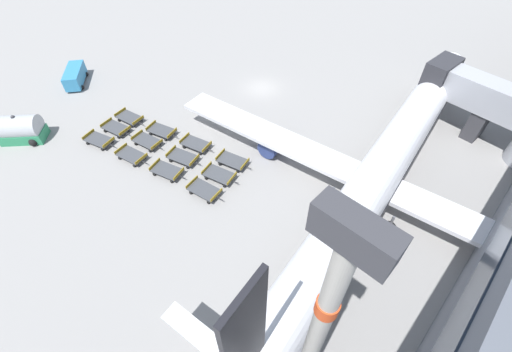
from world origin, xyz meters
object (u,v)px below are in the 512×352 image
object	(u,v)px
baggage_dolly_row_near_col_c	(167,171)
baggage_dolly_row_mid_a_col_a	(116,128)
fuel_tanker_primary	(13,130)
baggage_dolly_row_mid_b_col_c	(196,144)
baggage_dolly_row_near_col_a	(99,140)
apron_light_mast	(310,352)
baggage_dolly_row_mid_a_col_d	(219,175)
baggage_dolly_row_near_col_b	(132,155)
baggage_dolly_row_mid_a_col_b	(147,141)
baggage_dolly_row_mid_b_col_b	(162,131)
airplane	(381,171)
baggage_dolly_row_mid_b_col_d	(233,161)
baggage_dolly_row_near_col_d	(204,190)
service_van	(75,76)
baggage_dolly_row_mid_a_col_c	(183,157)
baggage_dolly_row_mid_b_col_a	(130,118)

from	to	relation	value
baggage_dolly_row_near_col_c	baggage_dolly_row_mid_a_col_a	xyz separation A→B (m)	(-9.87, 0.13, 0.00)
fuel_tanker_primary	baggage_dolly_row_mid_b_col_c	xyz separation A→B (m)	(15.80, 12.90, -0.89)
baggage_dolly_row_near_col_a	baggage_dolly_row_mid_b_col_c	xyz separation A→B (m)	(8.39, 6.94, 0.00)
apron_light_mast	baggage_dolly_row_mid_a_col_d	bearing A→B (deg)	149.70
baggage_dolly_row_mid_a_col_a	baggage_dolly_row_near_col_a	bearing A→B (deg)	-78.98
baggage_dolly_row_near_col_b	baggage_dolly_row_mid_a_col_b	distance (m)	2.57
baggage_dolly_row_near_col_c	baggage_dolly_row_mid_a_col_b	xyz separation A→B (m)	(-5.31, 1.27, 0.00)
baggage_dolly_row_mid_b_col_c	baggage_dolly_row_mid_a_col_b	bearing A→B (deg)	-141.70
baggage_dolly_row_mid_b_col_b	airplane	bearing A→B (deg)	21.35
baggage_dolly_row_near_col_c	baggage_dolly_row_mid_b_col_d	world-z (taller)	same
airplane	baggage_dolly_row_near_col_d	world-z (taller)	airplane
baggage_dolly_row_near_col_a	baggage_dolly_row_mid_a_col_d	xyz separation A→B (m)	(13.72, 5.51, 0.00)
service_van	baggage_dolly_row_mid_a_col_c	distance (m)	22.68
baggage_dolly_row_near_col_b	baggage_dolly_row_mid_a_col_c	xyz separation A→B (m)	(4.21, 3.55, 0.00)
baggage_dolly_row_near_col_a	baggage_dolly_row_near_col_d	world-z (taller)	same
fuel_tanker_primary	baggage_dolly_row_near_col_b	xyz separation A→B (m)	(12.22, 7.05, -0.89)
baggage_dolly_row_mid_a_col_b	baggage_dolly_row_mid_b_col_d	bearing A→B (deg)	25.14
baggage_dolly_row_mid_a_col_c	airplane	bearing A→B (deg)	29.91
baggage_dolly_row_mid_b_col_a	baggage_dolly_row_mid_b_col_c	distance (m)	9.72
baggage_dolly_row_near_col_b	apron_light_mast	bearing A→B (deg)	-12.42
baggage_dolly_row_near_col_d	baggage_dolly_row_mid_a_col_a	xyz separation A→B (m)	(-14.63, -0.74, 0.00)
baggage_dolly_row_near_col_d	baggage_dolly_row_mid_b_col_d	distance (m)	4.78
baggage_dolly_row_near_col_c	service_van	bearing A→B (deg)	174.86
baggage_dolly_row_mid_a_col_a	baggage_dolly_row_mid_a_col_d	xyz separation A→B (m)	(14.19, 3.10, 0.00)
baggage_dolly_row_near_col_a	baggage_dolly_row_mid_a_col_c	bearing A→B (deg)	27.20
fuel_tanker_primary	baggage_dolly_row_near_col_a	size ratio (longest dim) A/B	1.79
fuel_tanker_primary	baggage_dolly_row_near_col_c	size ratio (longest dim) A/B	1.79
baggage_dolly_row_mid_b_col_a	baggage_dolly_row_near_col_a	bearing A→B (deg)	-77.22
baggage_dolly_row_mid_a_col_c	baggage_dolly_row_mid_b_col_a	size ratio (longest dim) A/B	1.00
baggage_dolly_row_mid_a_col_a	fuel_tanker_primary	bearing A→B (deg)	-129.67
baggage_dolly_row_near_col_d	baggage_dolly_row_mid_b_col_c	size ratio (longest dim) A/B	1.00
baggage_dolly_row_near_col_d	baggage_dolly_row_mid_a_col_c	world-z (taller)	same
baggage_dolly_row_near_col_c	baggage_dolly_row_mid_b_col_d	size ratio (longest dim) A/B	1.00
baggage_dolly_row_mid_b_col_c	baggage_dolly_row_mid_b_col_d	size ratio (longest dim) A/B	1.00
fuel_tanker_primary	baggage_dolly_row_mid_a_col_a	xyz separation A→B (m)	(6.95, 8.37, -0.89)
service_van	baggage_dolly_row_mid_a_col_a	distance (m)	13.35
baggage_dolly_row_mid_a_col_b	baggage_dolly_row_mid_b_col_b	distance (m)	2.21
baggage_dolly_row_mid_a_col_b	baggage_dolly_row_near_col_a	bearing A→B (deg)	-139.08
baggage_dolly_row_near_col_a	baggage_dolly_row_near_col_d	xyz separation A→B (m)	(14.16, 3.15, 0.00)
service_van	baggage_dolly_row_mid_b_col_a	xyz separation A→B (m)	(12.62, 0.23, -0.62)
service_van	baggage_dolly_row_mid_b_col_a	distance (m)	12.64
fuel_tanker_primary	apron_light_mast	xyz separation A→B (m)	(38.71, 1.21, 9.71)
fuel_tanker_primary	baggage_dolly_row_near_col_d	bearing A→B (deg)	22.90
baggage_dolly_row_near_col_a	baggage_dolly_row_mid_b_col_c	world-z (taller)	same
baggage_dolly_row_mid_a_col_b	baggage_dolly_row_near_col_b	bearing A→B (deg)	-74.04
airplane	apron_light_mast	bearing A→B (deg)	-74.87
baggage_dolly_row_near_col_a	airplane	bearing A→B (deg)	28.99
airplane	baggage_dolly_row_mid_b_col_b	size ratio (longest dim) A/B	12.12
service_van	baggage_dolly_row_mid_b_col_c	xyz separation A→B (m)	(22.05, 2.59, -0.62)
apron_light_mast	baggage_dolly_row_mid_a_col_c	bearing A→B (deg)	157.15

